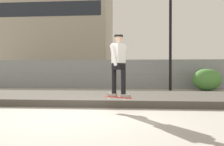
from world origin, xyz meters
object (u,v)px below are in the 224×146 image
object	(u,v)px
street_lamp	(170,21)
skater	(119,61)
parked_car_near	(75,75)
shrub_left	(207,80)
skateboard	(119,97)

from	to	relation	value
street_lamp	skater	bearing A→B (deg)	-109.97
parked_car_near	skater	bearing A→B (deg)	-70.27
street_lamp	parked_car_near	xyz separation A→B (m)	(-6.47, 3.52, -3.16)
parked_car_near	shrub_left	world-z (taller)	parked_car_near
skateboard	parked_car_near	size ratio (longest dim) A/B	0.18
shrub_left	street_lamp	bearing A→B (deg)	-177.03
street_lamp	skateboard	bearing A→B (deg)	-109.97
skateboard	parked_car_near	world-z (taller)	parked_car_near
skater	street_lamp	distance (m)	8.10
skateboard	street_lamp	xyz separation A→B (m)	(2.62, 7.21, 3.60)
skateboard	skater	distance (m)	0.99
shrub_left	skateboard	bearing A→B (deg)	-122.79
skater	street_lamp	bearing A→B (deg)	70.03
skateboard	parked_car_near	xyz separation A→B (m)	(-3.85, 10.74, 0.44)
skater	parked_car_near	size ratio (longest dim) A/B	0.39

